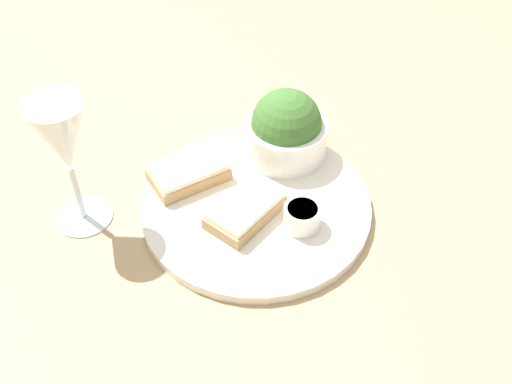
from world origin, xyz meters
name	(u,v)px	position (x,y,z in m)	size (l,w,h in m)	color
ground_plane	(256,210)	(0.00, 0.00, 0.00)	(4.00, 4.00, 0.00)	tan
dinner_plate	(256,206)	(0.00, 0.00, 0.01)	(0.30, 0.30, 0.01)	silver
salad_bowl	(286,130)	(0.11, 0.01, 0.05)	(0.11, 0.11, 0.10)	white
sauce_ramekin	(302,216)	(-0.01, -0.07, 0.03)	(0.05, 0.05, 0.03)	white
cheese_toast_near	(244,210)	(-0.03, 0.00, 0.03)	(0.11, 0.08, 0.03)	tan
cheese_toast_far	(189,172)	(-0.01, 0.10, 0.03)	(0.12, 0.10, 0.03)	tan
wine_glass	(63,143)	(-0.12, 0.19, 0.13)	(0.07, 0.07, 0.19)	silver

